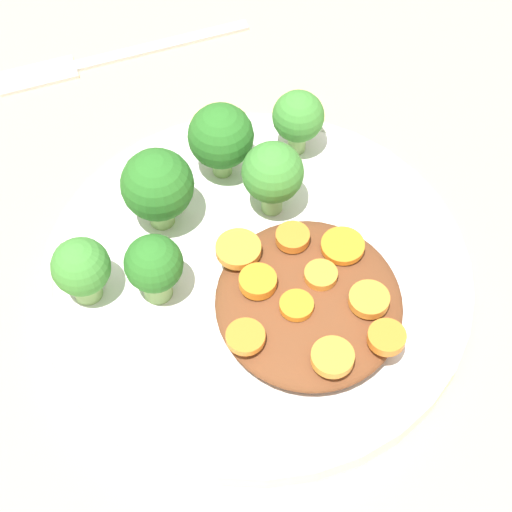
# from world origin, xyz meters

# --- Properties ---
(ground_plane) EXTENTS (4.00, 4.00, 0.00)m
(ground_plane) POSITION_xyz_m (0.00, 0.00, 0.00)
(ground_plane) COLOR tan
(plate) EXTENTS (0.27, 0.27, 0.02)m
(plate) POSITION_xyz_m (0.00, 0.00, 0.01)
(plate) COLOR white
(plate) RESTS_ON ground_plane
(stew_mound) EXTENTS (0.12, 0.11, 0.02)m
(stew_mound) POSITION_xyz_m (-0.03, -0.03, 0.02)
(stew_mound) COLOR brown
(stew_mound) RESTS_ON plate
(broccoli_floret_0) EXTENTS (0.05, 0.05, 0.06)m
(broccoli_floret_0) POSITION_xyz_m (0.04, 0.06, 0.05)
(broccoli_floret_0) COLOR #7FA85B
(broccoli_floret_0) RESTS_ON plate
(broccoli_floret_1) EXTENTS (0.03, 0.03, 0.05)m
(broccoli_floret_1) POSITION_xyz_m (-0.01, 0.10, 0.04)
(broccoli_floret_1) COLOR #7FA85B
(broccoli_floret_1) RESTS_ON plate
(broccoli_floret_2) EXTENTS (0.03, 0.03, 0.05)m
(broccoli_floret_2) POSITION_xyz_m (-0.01, 0.06, 0.04)
(broccoli_floret_2) COLOR #7FA85B
(broccoli_floret_2) RESTS_ON plate
(broccoli_floret_3) EXTENTS (0.04, 0.04, 0.05)m
(broccoli_floret_3) POSITION_xyz_m (0.05, -0.01, 0.05)
(broccoli_floret_3) COLOR #7FA85B
(broccoli_floret_3) RESTS_ON plate
(broccoli_floret_4) EXTENTS (0.04, 0.04, 0.06)m
(broccoli_floret_4) POSITION_xyz_m (0.08, 0.02, 0.05)
(broccoli_floret_4) COLOR #7FA85B
(broccoli_floret_4) RESTS_ON plate
(broccoli_floret_5) EXTENTS (0.03, 0.03, 0.05)m
(broccoli_floret_5) POSITION_xyz_m (0.10, -0.03, 0.04)
(broccoli_floret_5) COLOR #7FA85B
(broccoli_floret_5) RESTS_ON plate
(carrot_slice_0) EXTENTS (0.02, 0.02, 0.01)m
(carrot_slice_0) POSITION_xyz_m (-0.04, -0.06, 0.04)
(carrot_slice_0) COLOR orange
(carrot_slice_0) RESTS_ON stew_mound
(carrot_slice_1) EXTENTS (0.03, 0.03, 0.01)m
(carrot_slice_1) POSITION_xyz_m (-0.00, 0.01, 0.04)
(carrot_slice_1) COLOR orange
(carrot_slice_1) RESTS_ON stew_mound
(carrot_slice_2) EXTENTS (0.02, 0.02, 0.00)m
(carrot_slice_2) POSITION_xyz_m (-0.06, 0.01, 0.04)
(carrot_slice_2) COLOR orange
(carrot_slice_2) RESTS_ON stew_mound
(carrot_slice_3) EXTENTS (0.03, 0.03, 0.00)m
(carrot_slice_3) POSITION_xyz_m (0.00, -0.05, 0.04)
(carrot_slice_3) COLOR orange
(carrot_slice_3) RESTS_ON stew_mound
(carrot_slice_4) EXTENTS (0.02, 0.02, 0.01)m
(carrot_slice_4) POSITION_xyz_m (-0.02, -0.00, 0.04)
(carrot_slice_4) COLOR orange
(carrot_slice_4) RESTS_ON stew_mound
(carrot_slice_5) EXTENTS (0.02, 0.02, 0.00)m
(carrot_slice_5) POSITION_xyz_m (-0.04, -0.02, 0.04)
(carrot_slice_5) COLOR orange
(carrot_slice_5) RESTS_ON stew_mound
(carrot_slice_6) EXTENTS (0.02, 0.02, 0.01)m
(carrot_slice_6) POSITION_xyz_m (-0.07, -0.04, 0.04)
(carrot_slice_6) COLOR orange
(carrot_slice_6) RESTS_ON stew_mound
(carrot_slice_7) EXTENTS (0.02, 0.02, 0.01)m
(carrot_slice_7) POSITION_xyz_m (0.01, -0.02, 0.04)
(carrot_slice_7) COLOR orange
(carrot_slice_7) RESTS_ON stew_mound
(carrot_slice_8) EXTENTS (0.02, 0.02, 0.01)m
(carrot_slice_8) POSITION_xyz_m (-0.06, -0.07, 0.04)
(carrot_slice_8) COLOR orange
(carrot_slice_8) RESTS_ON stew_mound
(carrot_slice_9) EXTENTS (0.02, 0.02, 0.01)m
(carrot_slice_9) POSITION_xyz_m (-0.02, -0.04, 0.04)
(carrot_slice_9) COLOR orange
(carrot_slice_9) RESTS_ON stew_mound
(fork) EXTENTS (0.08, 0.19, 0.01)m
(fork) POSITION_xyz_m (0.21, 0.11, 0.00)
(fork) COLOR #B7B7B7
(fork) RESTS_ON ground_plane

